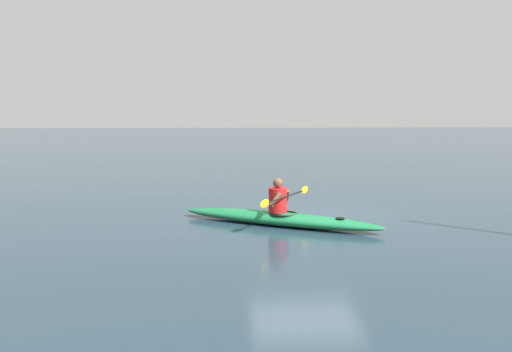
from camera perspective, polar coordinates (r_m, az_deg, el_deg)
name	(u,v)px	position (r m, az deg, el deg)	size (l,w,h in m)	color
ground_plane	(306,218)	(12.29, 5.35, -4.46)	(160.00, 160.00, 0.00)	#233847
kayak	(278,219)	(11.45, 2.35, -4.54)	(4.31, 2.91, 0.27)	#19723F
kayaker	(279,198)	(11.37, 2.42, -2.38)	(1.29, 2.17, 0.73)	red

